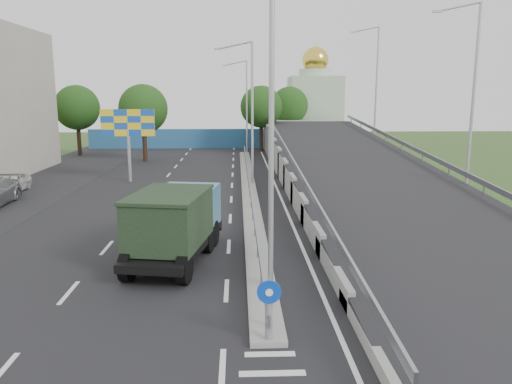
{
  "coord_description": "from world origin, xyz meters",
  "views": [
    {
      "loc": [
        -0.8,
        -10.02,
        6.58
      ],
      "look_at": [
        0.05,
        12.31,
        2.2
      ],
      "focal_mm": 35.0,
      "sensor_mm": 36.0,
      "label": 1
    }
  ],
  "objects_px": {
    "sign_bollard": "(269,310)",
    "lamp_post_far": "(245,102)",
    "billboard": "(128,127)",
    "dump_truck": "(176,221)",
    "lamp_post_near": "(265,119)",
    "parked_car_e": "(11,182)",
    "lamp_post_mid": "(250,106)",
    "church": "(314,104)"
  },
  "relations": [
    {
      "from": "sign_bollard",
      "to": "lamp_post_far",
      "type": "height_order",
      "value": "lamp_post_far"
    },
    {
      "from": "billboard",
      "to": "dump_truck",
      "type": "relative_size",
      "value": 0.79
    },
    {
      "from": "lamp_post_near",
      "to": "lamp_post_far",
      "type": "distance_m",
      "value": 40.0
    },
    {
      "from": "lamp_post_far",
      "to": "parked_car_e",
      "type": "height_order",
      "value": "lamp_post_far"
    },
    {
      "from": "lamp_post_near",
      "to": "dump_truck",
      "type": "bearing_deg",
      "value": 134.64
    },
    {
      "from": "billboard",
      "to": "parked_car_e",
      "type": "relative_size",
      "value": 1.36
    },
    {
      "from": "lamp_post_mid",
      "to": "church",
      "type": "height_order",
      "value": "church"
    },
    {
      "from": "lamp_post_far",
      "to": "dump_truck",
      "type": "height_order",
      "value": "lamp_post_far"
    },
    {
      "from": "lamp_post_near",
      "to": "parked_car_e",
      "type": "distance_m",
      "value": 24.85
    },
    {
      "from": "lamp_post_far",
      "to": "dump_truck",
      "type": "bearing_deg",
      "value": -95.28
    },
    {
      "from": "lamp_post_near",
      "to": "lamp_post_far",
      "type": "bearing_deg",
      "value": 90.0
    },
    {
      "from": "lamp_post_mid",
      "to": "church",
      "type": "relative_size",
      "value": 0.73
    },
    {
      "from": "dump_truck",
      "to": "lamp_post_near",
      "type": "bearing_deg",
      "value": -35.54
    },
    {
      "from": "church",
      "to": "dump_truck",
      "type": "bearing_deg",
      "value": -104.7
    },
    {
      "from": "dump_truck",
      "to": "parked_car_e",
      "type": "bearing_deg",
      "value": 141.33
    },
    {
      "from": "lamp_post_far",
      "to": "billboard",
      "type": "bearing_deg",
      "value": -116.84
    },
    {
      "from": "church",
      "to": "billboard",
      "type": "distance_m",
      "value": 37.23
    },
    {
      "from": "sign_bollard",
      "to": "lamp_post_mid",
      "type": "height_order",
      "value": "lamp_post_mid"
    },
    {
      "from": "lamp_post_far",
      "to": "lamp_post_mid",
      "type": "bearing_deg",
      "value": -90.0
    },
    {
      "from": "dump_truck",
      "to": "parked_car_e",
      "type": "height_order",
      "value": "dump_truck"
    },
    {
      "from": "sign_bollard",
      "to": "church",
      "type": "bearing_deg",
      "value": 80.19
    },
    {
      "from": "dump_truck",
      "to": "sign_bollard",
      "type": "bearing_deg",
      "value": -55.9
    },
    {
      "from": "lamp_post_near",
      "to": "billboard",
      "type": "bearing_deg",
      "value": 112.49
    },
    {
      "from": "billboard",
      "to": "parked_car_e",
      "type": "height_order",
      "value": "billboard"
    },
    {
      "from": "church",
      "to": "dump_truck",
      "type": "relative_size",
      "value": 1.99
    },
    {
      "from": "sign_bollard",
      "to": "parked_car_e",
      "type": "distance_m",
      "value": 27.21
    },
    {
      "from": "church",
      "to": "billboard",
      "type": "relative_size",
      "value": 2.51
    },
    {
      "from": "lamp_post_near",
      "to": "lamp_post_mid",
      "type": "relative_size",
      "value": 1.0
    },
    {
      "from": "lamp_post_mid",
      "to": "parked_car_e",
      "type": "distance_m",
      "value": 17.21
    },
    {
      "from": "lamp_post_far",
      "to": "sign_bollard",
      "type": "bearing_deg",
      "value": -90.14
    },
    {
      "from": "lamp_post_near",
      "to": "parked_car_e",
      "type": "bearing_deg",
      "value": 132.12
    },
    {
      "from": "lamp_post_mid",
      "to": "parked_car_e",
      "type": "relative_size",
      "value": 2.5
    },
    {
      "from": "lamp_post_far",
      "to": "dump_truck",
      "type": "distance_m",
      "value": 36.97
    },
    {
      "from": "lamp_post_near",
      "to": "dump_truck",
      "type": "height_order",
      "value": "lamp_post_near"
    },
    {
      "from": "lamp_post_mid",
      "to": "church",
      "type": "distance_m",
      "value": 35.41
    },
    {
      "from": "lamp_post_far",
      "to": "church",
      "type": "xyz_separation_m",
      "value": [
        9.89,
        14.0,
        -0.5
      ]
    },
    {
      "from": "lamp_post_near",
      "to": "lamp_post_mid",
      "type": "distance_m",
      "value": 20.0
    },
    {
      "from": "sign_bollard",
      "to": "dump_truck",
      "type": "relative_size",
      "value": 0.24
    },
    {
      "from": "billboard",
      "to": "lamp_post_mid",
      "type": "bearing_deg",
      "value": -12.38
    },
    {
      "from": "sign_bollard",
      "to": "lamp_post_mid",
      "type": "xyz_separation_m",
      "value": [
        0.11,
        23.83,
        4.77
      ]
    },
    {
      "from": "sign_bollard",
      "to": "billboard",
      "type": "xyz_separation_m",
      "value": [
        -9.0,
        25.83,
        3.15
      ]
    },
    {
      "from": "dump_truck",
      "to": "billboard",
      "type": "bearing_deg",
      "value": 116.97
    }
  ]
}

